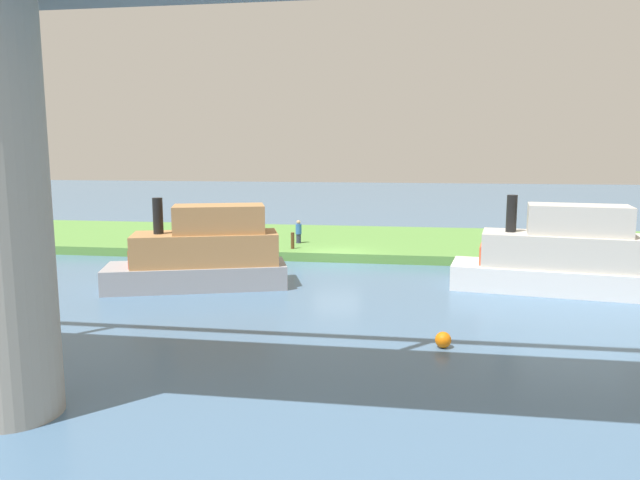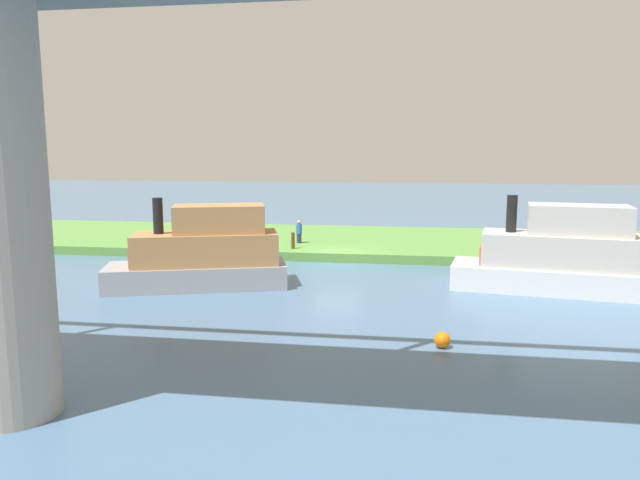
{
  "view_description": "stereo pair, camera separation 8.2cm",
  "coord_description": "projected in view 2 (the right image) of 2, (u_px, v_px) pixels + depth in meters",
  "views": [
    {
      "loc": [
        -3.86,
        31.26,
        6.06
      ],
      "look_at": [
        0.15,
        5.0,
        2.0
      ],
      "focal_mm": 33.17,
      "sensor_mm": 36.0,
      "label": 1
    },
    {
      "loc": [
        -3.94,
        31.25,
        6.06
      ],
      "look_at": [
        0.15,
        5.0,
        2.0
      ],
      "focal_mm": 33.17,
      "sensor_mm": 36.0,
      "label": 2
    }
  ],
  "objects": [
    {
      "name": "person_on_bank",
      "position": [
        299.0,
        231.0,
        35.53
      ],
      "size": [
        0.51,
        0.51,
        1.39
      ],
      "color": "#2D334C",
      "rests_on": "grassy_bank"
    },
    {
      "name": "mooring_post",
      "position": [
        293.0,
        241.0,
        33.52
      ],
      "size": [
        0.2,
        0.2,
        0.93
      ],
      "primitive_type": "cylinder",
      "color": "brown",
      "rests_on": "grassy_bank"
    },
    {
      "name": "marker_buoy",
      "position": [
        442.0,
        340.0,
        18.23
      ],
      "size": [
        0.5,
        0.5,
        0.5
      ],
      "primitive_type": "sphere",
      "color": "orange",
      "rests_on": "ground"
    },
    {
      "name": "motorboat_white",
      "position": [
        556.0,
        256.0,
        25.37
      ],
      "size": [
        8.4,
        3.93,
        4.13
      ],
      "color": "white",
      "rests_on": "ground"
    },
    {
      "name": "houseboat_blue",
      "position": [
        196.0,
        257.0,
        30.64
      ],
      "size": [
        5.11,
        2.69,
        1.62
      ],
      "color": "#195199",
      "rests_on": "ground"
    },
    {
      "name": "ground_plane",
      "position": [
        337.0,
        263.0,
        32.04
      ],
      "size": [
        160.0,
        160.0,
        0.0
      ],
      "primitive_type": "plane",
      "color": "#4C7093"
    },
    {
      "name": "grassy_bank",
      "position": [
        349.0,
        241.0,
        37.86
      ],
      "size": [
        80.0,
        12.0,
        0.5
      ],
      "primitive_type": "cube",
      "color": "#5B9342",
      "rests_on": "ground"
    },
    {
      "name": "motorboat_red",
      "position": [
        202.0,
        254.0,
        26.17
      ],
      "size": [
        8.27,
        4.86,
        4.01
      ],
      "color": "#99999E",
      "rests_on": "ground"
    }
  ]
}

